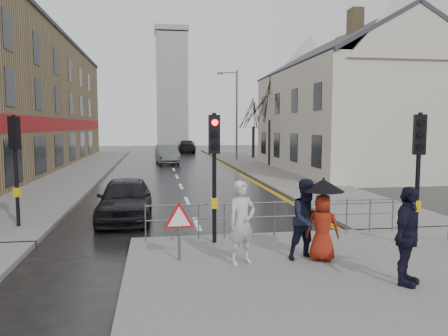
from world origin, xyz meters
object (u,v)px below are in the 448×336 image
object	(u,v)px
car_parked	(125,199)
pedestrian_b	(308,219)
car_mid	(167,154)
pedestrian_d	(407,236)
pedestrian_a	(242,222)
pedestrian_with_umbrella	(323,214)

from	to	relation	value
car_parked	pedestrian_b	bearing A→B (deg)	-50.30
car_parked	car_mid	size ratio (longest dim) A/B	0.89
pedestrian_b	pedestrian_d	xyz separation A→B (m)	(1.32, -1.88, 0.03)
pedestrian_a	pedestrian_b	size ratio (longest dim) A/B	1.00
pedestrian_b	pedestrian_with_umbrella	size ratio (longest dim) A/B	0.99
car_mid	pedestrian_a	bearing A→B (deg)	-92.73
pedestrian_b	pedestrian_d	size ratio (longest dim) A/B	0.97
car_mid	pedestrian_b	bearing A→B (deg)	-89.50
pedestrian_b	car_parked	xyz separation A→B (m)	(-4.47, 5.55, -0.34)
pedestrian_b	pedestrian_with_umbrella	bearing A→B (deg)	-39.76
pedestrian_with_umbrella	car_mid	size ratio (longest dim) A/B	0.39
pedestrian_a	car_parked	distance (m)	6.37
pedestrian_b	car_parked	size ratio (longest dim) A/B	0.43
pedestrian_a	pedestrian_with_umbrella	bearing A→B (deg)	-23.69
pedestrian_b	pedestrian_d	distance (m)	2.30
pedestrian_a	pedestrian_d	xyz separation A→B (m)	(2.88, -1.78, 0.03)
pedestrian_a	pedestrian_with_umbrella	world-z (taller)	pedestrian_with_umbrella
pedestrian_with_umbrella	car_mid	world-z (taller)	pedestrian_with_umbrella
pedestrian_a	car_mid	xyz separation A→B (m)	(-0.90, 27.67, -0.28)
pedestrian_with_umbrella	car_mid	xyz separation A→B (m)	(-2.77, 27.72, -0.42)
pedestrian_b	car_mid	size ratio (longest dim) A/B	0.38
pedestrian_a	car_parked	world-z (taller)	pedestrian_a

